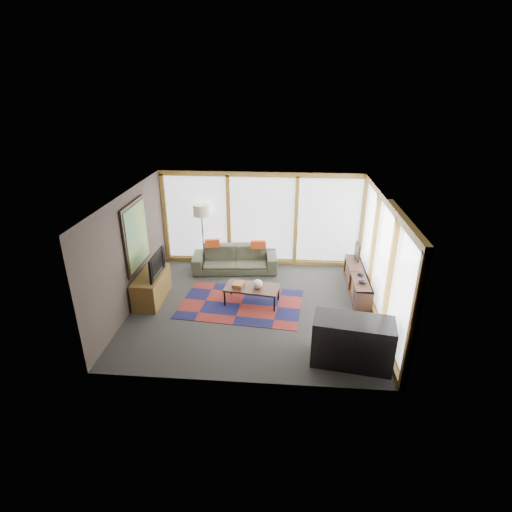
# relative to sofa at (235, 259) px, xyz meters

# --- Properties ---
(ground) EXTENTS (5.50, 5.50, 0.00)m
(ground) POSITION_rel_sofa_xyz_m (0.70, -1.90, -0.33)
(ground) COLOR #2C2C2A
(ground) RESTS_ON ground
(room_envelope) EXTENTS (5.52, 5.02, 2.62)m
(room_envelope) POSITION_rel_sofa_xyz_m (1.19, -1.34, 1.21)
(room_envelope) COLOR #3B312B
(room_envelope) RESTS_ON ground
(rug) EXTENTS (2.90, 2.02, 0.01)m
(rug) POSITION_rel_sofa_xyz_m (0.37, -1.80, -0.32)
(rug) COLOR maroon
(rug) RESTS_ON ground
(sofa) EXTENTS (2.32, 1.10, 0.66)m
(sofa) POSITION_rel_sofa_xyz_m (0.00, 0.00, 0.00)
(sofa) COLOR #313527
(sofa) RESTS_ON ground
(pillow_left) EXTENTS (0.41, 0.20, 0.22)m
(pillow_left) POSITION_rel_sofa_xyz_m (-0.61, 0.01, 0.44)
(pillow_left) COLOR #C44517
(pillow_left) RESTS_ON sofa
(pillow_right) EXTENTS (0.39, 0.14, 0.21)m
(pillow_right) POSITION_rel_sofa_xyz_m (0.62, 0.03, 0.44)
(pillow_right) COLOR #C44517
(pillow_right) RESTS_ON sofa
(floor_lamp) EXTENTS (0.44, 0.44, 1.75)m
(floor_lamp) POSITION_rel_sofa_xyz_m (-0.91, 0.29, 0.55)
(floor_lamp) COLOR black
(floor_lamp) RESTS_ON ground
(coffee_table) EXTENTS (1.31, 0.79, 0.41)m
(coffee_table) POSITION_rel_sofa_xyz_m (0.62, -1.71, -0.12)
(coffee_table) COLOR black
(coffee_table) RESTS_ON ground
(book_stack) EXTENTS (0.27, 0.31, 0.09)m
(book_stack) POSITION_rel_sofa_xyz_m (0.30, -1.71, 0.13)
(book_stack) COLOR brown
(book_stack) RESTS_ON coffee_table
(vase) EXTENTS (0.24, 0.24, 0.20)m
(vase) POSITION_rel_sofa_xyz_m (0.75, -1.73, 0.18)
(vase) COLOR beige
(vase) RESTS_ON coffee_table
(bookshelf) EXTENTS (0.38, 2.09, 0.52)m
(bookshelf) POSITION_rel_sofa_xyz_m (3.13, -0.94, -0.07)
(bookshelf) COLOR black
(bookshelf) RESTS_ON ground
(bowl_a) EXTENTS (0.22, 0.22, 0.10)m
(bowl_a) POSITION_rel_sofa_xyz_m (3.14, -1.52, 0.25)
(bowl_a) COLOR black
(bowl_a) RESTS_ON bookshelf
(bowl_b) EXTENTS (0.19, 0.19, 0.08)m
(bowl_b) POSITION_rel_sofa_xyz_m (3.15, -1.11, 0.24)
(bowl_b) COLOR black
(bowl_b) RESTS_ON bookshelf
(shelf_picture) EXTENTS (0.08, 0.35, 0.46)m
(shelf_picture) POSITION_rel_sofa_xyz_m (3.19, -0.23, 0.42)
(shelf_picture) COLOR black
(shelf_picture) RESTS_ON bookshelf
(tv_console) EXTENTS (0.55, 1.32, 0.66)m
(tv_console) POSITION_rel_sofa_xyz_m (-1.73, -1.76, 0.00)
(tv_console) COLOR brown
(tv_console) RESTS_ON ground
(television) EXTENTS (0.14, 0.95, 0.55)m
(television) POSITION_rel_sofa_xyz_m (-1.63, -1.77, 0.60)
(television) COLOR black
(television) RESTS_ON tv_console
(bar_counter) EXTENTS (1.50, 0.87, 0.90)m
(bar_counter) POSITION_rel_sofa_xyz_m (2.61, -3.71, 0.12)
(bar_counter) COLOR black
(bar_counter) RESTS_ON ground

